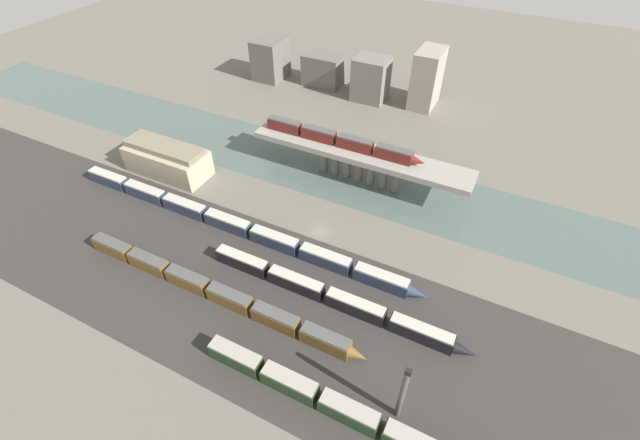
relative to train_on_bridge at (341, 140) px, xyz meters
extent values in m
plane|color=#666056|center=(5.69, -24.06, -11.16)|extent=(400.00, 400.00, 0.00)
cube|color=#33302D|center=(5.69, -48.06, -11.16)|extent=(280.00, 42.00, 0.01)
cube|color=#4C5B56|center=(5.69, 0.00, -11.16)|extent=(320.00, 25.29, 0.01)
cube|color=gray|center=(5.69, 0.00, -2.47)|extent=(61.41, 9.71, 1.61)
cylinder|color=slate|center=(-5.15, 0.00, -7.22)|extent=(2.61, 2.61, 7.88)
cylinder|color=slate|center=(-1.53, 0.00, -7.22)|extent=(2.61, 2.61, 7.88)
cylinder|color=slate|center=(2.08, 0.00, -7.22)|extent=(2.61, 2.61, 7.88)
cylinder|color=slate|center=(5.69, 0.00, -7.22)|extent=(2.61, 2.61, 7.88)
cylinder|color=slate|center=(9.30, 0.00, -7.22)|extent=(2.61, 2.61, 7.88)
cylinder|color=slate|center=(12.91, 0.00, -7.22)|extent=(2.61, 2.61, 7.88)
cylinder|color=slate|center=(16.53, 0.00, -7.22)|extent=(2.61, 2.61, 7.88)
cube|color=#5B1E19|center=(-17.55, 0.00, -0.16)|extent=(9.88, 2.74, 3.01)
cube|color=#4C4C4C|center=(-17.55, 0.00, 1.54)|extent=(9.49, 2.52, 0.40)
cube|color=#5B1E19|center=(-6.68, 0.00, -0.16)|extent=(9.88, 2.74, 3.01)
cube|color=#4C4C4C|center=(-6.68, 0.00, 1.54)|extent=(9.49, 2.52, 0.40)
cube|color=#5B1E19|center=(4.18, 0.00, -0.16)|extent=(9.88, 2.74, 3.01)
cube|color=#4C4C4C|center=(4.18, 0.00, 1.54)|extent=(9.49, 2.52, 0.40)
cube|color=#5B1E19|center=(15.04, 0.00, -0.16)|extent=(9.88, 2.74, 3.01)
cube|color=#4C4C4C|center=(15.04, 0.00, 1.54)|extent=(9.49, 2.52, 0.40)
cone|color=#5B1E19|center=(21.71, 0.00, -0.31)|extent=(3.46, 2.46, 2.46)
cube|color=#23381E|center=(7.54, -62.30, -9.44)|extent=(10.47, 3.00, 3.43)
cube|color=#9E998E|center=(7.54, -62.30, -7.53)|extent=(10.05, 2.76, 0.40)
cube|color=#23381E|center=(18.87, -62.30, -9.44)|extent=(10.47, 3.00, 3.43)
cube|color=#9E998E|center=(18.87, -62.30, -7.53)|extent=(10.05, 2.76, 0.40)
cube|color=#23381E|center=(30.21, -62.30, -9.44)|extent=(10.47, 3.00, 3.43)
cube|color=#9E998E|center=(30.21, -62.30, -7.53)|extent=(10.05, 2.76, 0.40)
cube|color=#9E998E|center=(41.55, -62.30, -7.53)|extent=(10.05, 2.76, 0.40)
cube|color=brown|center=(-34.07, -51.88, -9.50)|extent=(10.01, 2.81, 3.31)
cube|color=#4C4C4C|center=(-34.07, -51.88, -7.65)|extent=(9.61, 2.59, 0.40)
cube|color=brown|center=(-23.11, -51.88, -9.50)|extent=(10.01, 2.81, 3.31)
cube|color=#4C4C4C|center=(-23.11, -51.88, -7.65)|extent=(9.61, 2.59, 0.40)
cube|color=brown|center=(-12.15, -51.88, -9.50)|extent=(10.01, 2.81, 3.31)
cube|color=#4C4C4C|center=(-12.15, -51.88, -7.65)|extent=(9.61, 2.59, 0.40)
cube|color=brown|center=(-1.19, -51.88, -9.50)|extent=(10.01, 2.81, 3.31)
cube|color=#4C4C4C|center=(-1.19, -51.88, -7.65)|extent=(9.61, 2.59, 0.40)
cube|color=brown|center=(9.77, -51.88, -9.50)|extent=(10.01, 2.81, 3.31)
cube|color=#4C4C4C|center=(9.77, -51.88, -7.65)|extent=(9.61, 2.59, 0.40)
cube|color=brown|center=(20.73, -51.88, -9.50)|extent=(10.01, 2.81, 3.31)
cube|color=#4C4C4C|center=(20.73, -51.88, -7.65)|extent=(9.61, 2.59, 0.40)
cone|color=brown|center=(27.48, -51.88, -9.67)|extent=(3.50, 2.53, 2.53)
cube|color=black|center=(-4.76, -42.12, -9.57)|extent=(12.73, 2.65, 3.18)
cube|color=#B7B2A3|center=(-4.76, -42.12, -7.78)|extent=(12.22, 2.44, 0.40)
cube|color=black|center=(9.00, -42.12, -9.57)|extent=(12.73, 2.65, 3.18)
cube|color=#B7B2A3|center=(9.00, -42.12, -7.78)|extent=(12.22, 2.44, 0.40)
cube|color=black|center=(22.76, -42.12, -9.57)|extent=(12.73, 2.65, 3.18)
cube|color=#B7B2A3|center=(22.76, -42.12, -7.78)|extent=(12.22, 2.44, 0.40)
cube|color=black|center=(36.52, -42.12, -9.57)|extent=(12.73, 2.65, 3.18)
cube|color=#B7B2A3|center=(36.52, -42.12, -7.78)|extent=(12.22, 2.44, 0.40)
cone|color=black|center=(45.12, -42.12, -9.73)|extent=(4.46, 2.39, 2.39)
cube|color=#2D384C|center=(-55.28, -33.10, -9.59)|extent=(12.29, 2.85, 3.13)
cube|color=#B7B2A3|center=(-55.28, -33.10, -7.83)|extent=(11.80, 2.63, 0.40)
cube|color=#2D384C|center=(-41.90, -33.10, -9.59)|extent=(12.29, 2.85, 3.13)
cube|color=#B7B2A3|center=(-41.90, -33.10, -7.83)|extent=(11.80, 2.63, 0.40)
cube|color=#2D384C|center=(-28.53, -33.10, -9.59)|extent=(12.29, 2.85, 3.13)
cube|color=#B7B2A3|center=(-28.53, -33.10, -7.83)|extent=(11.80, 2.63, 0.40)
cube|color=#2D384C|center=(-15.15, -33.10, -9.59)|extent=(12.29, 2.85, 3.13)
cube|color=#B7B2A3|center=(-15.15, -33.10, -7.83)|extent=(11.80, 2.63, 0.40)
cube|color=#2D384C|center=(-1.77, -33.10, -9.59)|extent=(12.29, 2.85, 3.13)
cube|color=#B7B2A3|center=(-1.77, -33.10, -7.83)|extent=(11.80, 2.63, 0.40)
cube|color=#2D384C|center=(11.61, -33.10, -9.59)|extent=(12.29, 2.85, 3.13)
cube|color=#B7B2A3|center=(11.61, -33.10, -7.83)|extent=(11.80, 2.63, 0.40)
cube|color=#2D384C|center=(24.98, -33.10, -9.59)|extent=(12.29, 2.85, 3.13)
cube|color=#B7B2A3|center=(24.98, -33.10, -7.83)|extent=(11.80, 2.63, 0.40)
cone|color=#2D384C|center=(33.28, -33.10, -9.75)|extent=(4.30, 2.57, 2.57)
cube|color=tan|center=(-44.14, -21.06, -7.40)|extent=(23.86, 10.56, 7.53)
cube|color=#7C725C|center=(-44.14, -21.06, -2.81)|extent=(23.38, 7.39, 1.65)
cylinder|color=#4C4C51|center=(37.28, -58.18, -4.34)|extent=(0.97, 0.97, 13.65)
cube|color=black|center=(37.28, -58.18, 3.09)|extent=(1.00, 0.70, 1.20)
cube|color=#605B56|center=(-51.26, 46.85, -3.67)|extent=(10.70, 12.90, 14.98)
cube|color=#605B56|center=(-30.14, 50.85, -5.45)|extent=(14.61, 10.07, 11.42)
cube|color=slate|center=(-9.56, 47.13, -3.62)|extent=(11.74, 10.23, 15.08)
cube|color=gray|center=(9.32, 51.37, -1.35)|extent=(8.34, 13.69, 19.62)
camera|label=1|loc=(39.62, -91.96, 62.07)|focal=24.00mm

